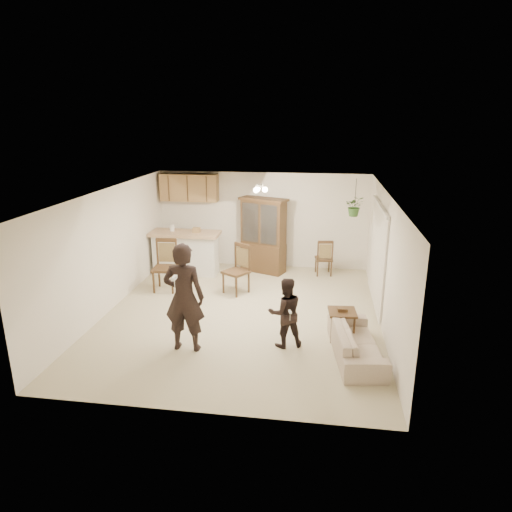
# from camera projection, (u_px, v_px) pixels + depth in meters

# --- Properties ---
(floor) EXTENTS (6.50, 6.50, 0.00)m
(floor) POSITION_uv_depth(u_px,v_px,m) (242.00, 315.00, 9.30)
(floor) COLOR #BBB08D
(floor) RESTS_ON ground
(ceiling) EXTENTS (5.50, 6.50, 0.02)m
(ceiling) POSITION_uv_depth(u_px,v_px,m) (240.00, 193.00, 8.57)
(ceiling) COLOR white
(ceiling) RESTS_ON wall_back
(wall_back) EXTENTS (5.50, 0.02, 2.50)m
(wall_back) POSITION_uv_depth(u_px,v_px,m) (262.00, 220.00, 12.01)
(wall_back) COLOR white
(wall_back) RESTS_ON ground
(wall_front) EXTENTS (5.50, 0.02, 2.50)m
(wall_front) POSITION_uv_depth(u_px,v_px,m) (197.00, 330.00, 5.86)
(wall_front) COLOR white
(wall_front) RESTS_ON ground
(wall_left) EXTENTS (0.02, 6.50, 2.50)m
(wall_left) POSITION_uv_depth(u_px,v_px,m) (109.00, 250.00, 9.31)
(wall_left) COLOR white
(wall_left) RESTS_ON ground
(wall_right) EXTENTS (0.02, 6.50, 2.50)m
(wall_right) POSITION_uv_depth(u_px,v_px,m) (385.00, 262.00, 8.56)
(wall_right) COLOR white
(wall_right) RESTS_ON ground
(breakfast_bar) EXTENTS (1.60, 0.55, 1.00)m
(breakfast_bar) POSITION_uv_depth(u_px,v_px,m) (186.00, 254.00, 11.63)
(breakfast_bar) COLOR silver
(breakfast_bar) RESTS_ON floor
(bar_top) EXTENTS (1.75, 0.70, 0.08)m
(bar_top) POSITION_uv_depth(u_px,v_px,m) (185.00, 233.00, 11.47)
(bar_top) COLOR tan
(bar_top) RESTS_ON breakfast_bar
(upper_cabinets) EXTENTS (1.50, 0.34, 0.70)m
(upper_cabinets) POSITION_uv_depth(u_px,v_px,m) (189.00, 187.00, 11.85)
(upper_cabinets) COLOR olive
(upper_cabinets) RESTS_ON wall_back
(vertical_blinds) EXTENTS (0.06, 2.30, 2.10)m
(vertical_blinds) POSITION_uv_depth(u_px,v_px,m) (377.00, 256.00, 9.46)
(vertical_blinds) COLOR beige
(vertical_blinds) RESTS_ON wall_right
(ceiling_fixture) EXTENTS (0.36, 0.36, 0.20)m
(ceiling_fixture) POSITION_uv_depth(u_px,v_px,m) (259.00, 189.00, 9.71)
(ceiling_fixture) COLOR beige
(ceiling_fixture) RESTS_ON ceiling
(hanging_plant) EXTENTS (0.43, 0.37, 0.48)m
(hanging_plant) POSITION_uv_depth(u_px,v_px,m) (355.00, 206.00, 10.71)
(hanging_plant) COLOR #2F5522
(hanging_plant) RESTS_ON ceiling
(plant_cord) EXTENTS (0.01, 0.01, 0.65)m
(plant_cord) POSITION_uv_depth(u_px,v_px,m) (356.00, 192.00, 10.62)
(plant_cord) COLOR black
(plant_cord) RESTS_ON ceiling
(sofa) EXTENTS (0.98, 1.95, 0.73)m
(sofa) POSITION_uv_depth(u_px,v_px,m) (357.00, 336.00, 7.59)
(sofa) COLOR beige
(sofa) RESTS_ON floor
(adult) EXTENTS (0.66, 0.43, 1.80)m
(adult) POSITION_uv_depth(u_px,v_px,m) (184.00, 301.00, 7.69)
(adult) COLOR black
(adult) RESTS_ON floor
(child) EXTENTS (0.79, 0.70, 1.35)m
(child) POSITION_uv_depth(u_px,v_px,m) (285.00, 310.00, 7.86)
(child) COLOR black
(child) RESTS_ON floor
(china_hutch) EXTENTS (1.31, 0.88, 1.92)m
(china_hutch) POSITION_uv_depth(u_px,v_px,m) (263.00, 236.00, 11.64)
(china_hutch) COLOR #3E2716
(china_hutch) RESTS_ON floor
(side_table) EXTENTS (0.53, 0.53, 0.60)m
(side_table) POSITION_uv_depth(u_px,v_px,m) (342.00, 324.00, 8.24)
(side_table) COLOR #3E2716
(side_table) RESTS_ON floor
(chair_bar) EXTENTS (0.55, 0.55, 1.19)m
(chair_bar) POSITION_uv_depth(u_px,v_px,m) (165.00, 276.00, 10.53)
(chair_bar) COLOR #3E2716
(chair_bar) RESTS_ON floor
(chair_hutch_left) EXTENTS (0.69, 0.69, 1.13)m
(chair_hutch_left) POSITION_uv_depth(u_px,v_px,m) (236.00, 280.00, 10.37)
(chair_hutch_left) COLOR #3E2716
(chair_hutch_left) RESTS_ON floor
(chair_hutch_right) EXTENTS (0.47, 0.47, 0.94)m
(chair_hutch_right) POSITION_uv_depth(u_px,v_px,m) (323.00, 264.00, 11.60)
(chair_hutch_right) COLOR #3E2716
(chair_hutch_right) RESTS_ON floor
(controller_adult) EXTENTS (0.05, 0.17, 0.05)m
(controller_adult) POSITION_uv_depth(u_px,v_px,m) (174.00, 278.00, 7.10)
(controller_adult) COLOR white
(controller_adult) RESTS_ON adult
(controller_child) EXTENTS (0.07, 0.11, 0.03)m
(controller_child) POSITION_uv_depth(u_px,v_px,m) (290.00, 312.00, 7.56)
(controller_child) COLOR white
(controller_child) RESTS_ON child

